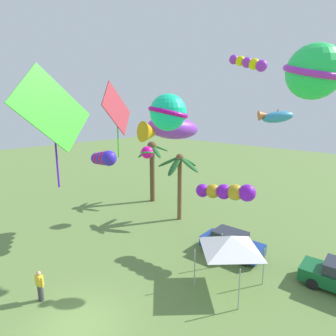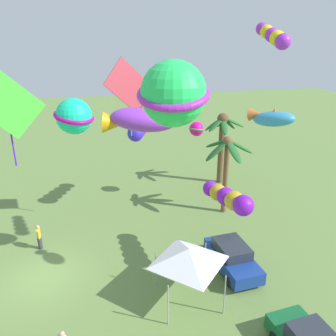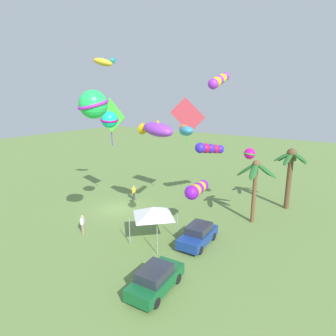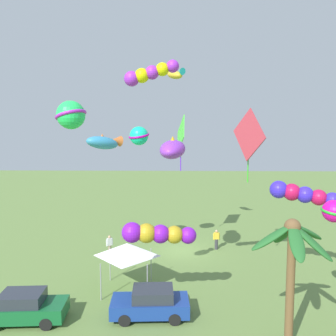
% 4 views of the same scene
% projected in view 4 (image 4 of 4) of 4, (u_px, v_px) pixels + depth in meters
% --- Properties ---
extents(ground_plane, '(120.00, 120.00, 0.00)m').
position_uv_depth(ground_plane, '(180.00, 250.00, 26.97)').
color(ground_plane, olive).
extents(palm_tree_1, '(3.63, 3.58, 5.65)m').
position_uv_depth(palm_tree_1, '(293.00, 250.00, 14.42)').
color(palm_tree_1, brown).
rests_on(palm_tree_1, ground).
extents(parked_car_0, '(4.02, 2.00, 1.51)m').
position_uv_depth(parked_car_0, '(25.00, 307.00, 16.60)').
color(parked_car_0, '#145B2D').
rests_on(parked_car_0, ground).
extents(parked_car_1, '(3.99, 1.93, 1.51)m').
position_uv_depth(parked_car_1, '(151.00, 303.00, 17.04)').
color(parked_car_1, navy).
rests_on(parked_car_1, ground).
extents(spectator_0, '(0.48, 0.40, 1.59)m').
position_uv_depth(spectator_0, '(110.00, 245.00, 25.69)').
color(spectator_0, gray).
rests_on(spectator_0, ground).
extents(spectator_1, '(0.54, 0.29, 1.59)m').
position_uv_depth(spectator_1, '(216.00, 239.00, 27.19)').
color(spectator_1, '#38383D').
rests_on(spectator_1, ground).
extents(festival_tent, '(2.86, 2.86, 2.85)m').
position_uv_depth(festival_tent, '(127.00, 250.00, 19.88)').
color(festival_tent, '#9E9EA3').
rests_on(festival_tent, ground).
extents(kite_tube_0, '(3.81, 1.82, 1.45)m').
position_uv_depth(kite_tube_0, '(302.00, 194.00, 19.90)').
color(kite_tube_0, '#3725DA').
extents(kite_fish_1, '(1.96, 3.61, 1.51)m').
position_uv_depth(kite_fish_1, '(173.00, 149.00, 20.92)').
color(kite_fish_1, purple).
extents(kite_diamond_2, '(0.60, 3.19, 4.43)m').
position_uv_depth(kite_diamond_2, '(181.00, 135.00, 26.41)').
color(kite_diamond_2, '#4CDC3B').
extents(kite_ball_3, '(2.51, 2.51, 1.77)m').
position_uv_depth(kite_ball_3, '(71.00, 115.00, 20.94)').
color(kite_ball_3, '#24DC5B').
extents(kite_fish_4, '(1.87, 1.79, 0.85)m').
position_uv_depth(kite_fish_4, '(104.00, 142.00, 16.21)').
color(kite_fish_4, '#338DC0').
extents(kite_tube_5, '(3.76, 1.54, 1.25)m').
position_uv_depth(kite_tube_5, '(157.00, 234.00, 17.05)').
color(kite_tube_5, purple).
extents(kite_tube_6, '(2.42, 0.67, 1.15)m').
position_uv_depth(kite_tube_6, '(149.00, 73.00, 14.83)').
color(kite_tube_6, '#A22CDB').
extents(kite_diamond_7, '(1.37, 3.06, 4.57)m').
position_uv_depth(kite_diamond_7, '(249.00, 135.00, 20.50)').
color(kite_diamond_7, '#BB3642').
extents(kite_ball_8, '(1.62, 1.62, 1.05)m').
position_uv_depth(kite_ball_8, '(334.00, 211.00, 15.67)').
color(kite_ball_8, '#F00E9C').
extents(kite_fish_9, '(1.74, 2.01, 0.99)m').
position_uv_depth(kite_fish_9, '(175.00, 74.00, 26.02)').
color(kite_fish_9, gold).
extents(kite_ball_10, '(2.05, 2.05, 1.32)m').
position_uv_depth(kite_ball_10, '(139.00, 136.00, 23.67)').
color(kite_ball_10, '#14DEA4').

